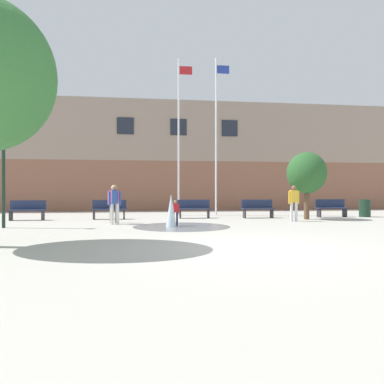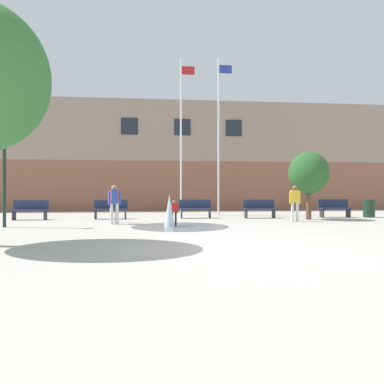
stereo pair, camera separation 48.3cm
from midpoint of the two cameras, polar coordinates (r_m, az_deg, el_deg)
name	(u,v)px [view 1 (the left image)]	position (r m, az deg, el deg)	size (l,w,h in m)	color
ground_plane	(246,248)	(9.02, 6.72, -8.50)	(100.00, 100.00, 0.00)	#B2ADA3
library_building	(174,159)	(28.12, -3.18, 5.05)	(36.00, 6.05, 7.44)	brown
splash_fountain	(175,216)	(14.11, -3.61, -3.69)	(3.67, 3.67, 1.24)	gray
park_bench_far_left	(27,210)	(18.84, -24.47, -2.48)	(1.60, 0.44, 0.91)	#28282D
park_bench_left_of_flagpoles	(109,209)	(18.28, -13.24, -2.55)	(1.60, 0.44, 0.91)	#28282D
park_bench_under_left_flagpole	(194,208)	(18.46, -0.42, -2.51)	(1.60, 0.44, 0.91)	#28282D
park_bench_center	(258,208)	(18.86, 9.25, -2.46)	(1.60, 0.44, 0.91)	#28282D
park_bench_under_right_flagpole	(331,208)	(20.40, 19.82, -2.27)	(1.60, 0.44, 0.91)	#28282D
teen_by_trashcan	(114,201)	(16.08, -12.68, -1.31)	(0.50, 0.31, 1.59)	#89755B
adult_watching	(294,200)	(17.08, 14.48, -1.22)	(0.50, 0.21, 1.59)	silver
adult_near_bench	(115,201)	(15.38, -12.56, -1.39)	(0.50, 0.34, 1.59)	silver
child_running	(175,211)	(14.50, -3.52, -2.88)	(0.31, 0.20, 0.99)	#1E233D
flagpole_left	(179,133)	(20.75, -2.66, 9.05)	(0.80, 0.10, 8.58)	silver
flagpole_right	(216,132)	(21.04, 3.08, 9.11)	(0.80, 0.10, 8.72)	silver
lamp_post_left_lane	(3,153)	(15.45, -27.61, 5.34)	(0.32, 0.32, 4.26)	#192D23
trash_can	(365,208)	(21.17, 24.24, -2.26)	(0.56, 0.56, 0.90)	#193323
street_tree_near_building	(307,173)	(18.45, 16.36, 2.76)	(1.85, 1.85, 3.18)	brown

